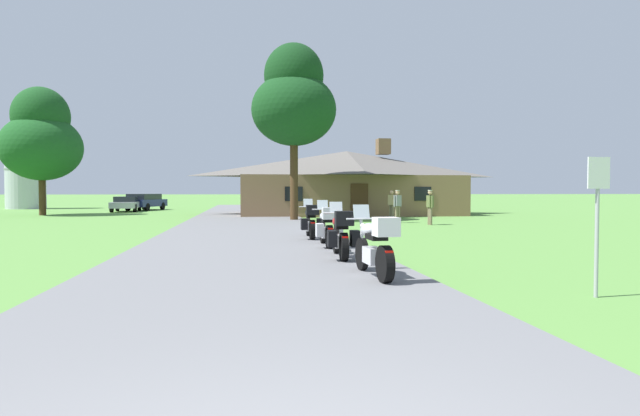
{
  "coord_description": "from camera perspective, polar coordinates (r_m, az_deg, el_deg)",
  "views": [
    {
      "loc": [
        -0.1,
        -2.26,
        1.62
      ],
      "look_at": [
        2.5,
        15.65,
        1.03
      ],
      "focal_mm": 28.96,
      "sensor_mm": 36.0,
      "label": 1
    }
  ],
  "objects": [
    {
      "name": "ground_plane",
      "position": [
        22.32,
        -7.98,
        -2.32
      ],
      "size": [
        500.0,
        500.0,
        0.0
      ],
      "primitive_type": "plane",
      "color": "#56893D"
    },
    {
      "name": "asphalt_driveway",
      "position": [
        20.33,
        -7.96,
        -2.64
      ],
      "size": [
        6.4,
        80.0,
        0.06
      ],
      "primitive_type": "cube",
      "color": "slate",
      "rests_on": "ground"
    },
    {
      "name": "motorcycle_silver_nearest_to_camera",
      "position": [
        9.42,
        6.12,
        -4.26
      ],
      "size": [
        0.66,
        2.08,
        1.3
      ],
      "rotation": [
        0.0,
        0.0,
        0.05
      ],
      "color": "black",
      "rests_on": "asphalt_driveway"
    },
    {
      "name": "motorcycle_red_second_in_row",
      "position": [
        12.0,
        2.36,
        -2.98
      ],
      "size": [
        0.78,
        2.08,
        1.3
      ],
      "rotation": [
        0.0,
        0.0,
        -0.06
      ],
      "color": "black",
      "rests_on": "asphalt_driveway"
    },
    {
      "name": "motorcycle_silver_third_in_row",
      "position": [
        14.54,
        0.79,
        -2.13
      ],
      "size": [
        0.73,
        2.08,
        1.3
      ],
      "rotation": [
        0.0,
        0.0,
        -0.02
      ],
      "color": "black",
      "rests_on": "asphalt_driveway"
    },
    {
      "name": "motorcycle_black_farthest_in_row",
      "position": [
        17.11,
        -1.01,
        -1.53
      ],
      "size": [
        0.74,
        2.08,
        1.3
      ],
      "rotation": [
        0.0,
        0.0,
        -0.03
      ],
      "color": "black",
      "rests_on": "asphalt_driveway"
    },
    {
      "name": "stone_lodge",
      "position": [
        36.45,
        2.96,
        2.91
      ],
      "size": [
        15.63,
        8.75,
        5.34
      ],
      "color": "brown",
      "rests_on": "ground"
    },
    {
      "name": "bystander_tan_shirt_near_lodge",
      "position": [
        29.15,
        7.92,
        0.49
      ],
      "size": [
        0.37,
        0.49,
        1.67
      ],
      "rotation": [
        0.0,
        0.0,
        2.11
      ],
      "color": "#75664C",
      "rests_on": "ground"
    },
    {
      "name": "bystander_gray_shirt_beside_signpost",
      "position": [
        26.75,
        8.56,
        0.4
      ],
      "size": [
        0.49,
        0.37,
        1.69
      ],
      "rotation": [
        0.0,
        0.0,
        3.67
      ],
      "color": "#75664C",
      "rests_on": "ground"
    },
    {
      "name": "bystander_olive_shirt_by_tree",
      "position": [
        25.39,
        12.06,
        0.3
      ],
      "size": [
        0.26,
        0.55,
        1.69
      ],
      "rotation": [
        0.0,
        0.0,
        1.67
      ],
      "color": "#75664C",
      "rests_on": "ground"
    },
    {
      "name": "metal_signpost_roadside",
      "position": [
        8.89,
        28.33,
        -0.1
      ],
      "size": [
        0.36,
        0.06,
        2.14
      ],
      "color": "#9EA0A5",
      "rests_on": "ground"
    },
    {
      "name": "tree_by_lodge_front",
      "position": [
        28.85,
        -2.9,
        11.84
      ],
      "size": [
        4.65,
        4.65,
        9.69
      ],
      "color": "#422D19",
      "rests_on": "ground"
    },
    {
      "name": "tree_left_far",
      "position": [
        39.67,
        -28.43,
        6.8
      ],
      "size": [
        5.23,
        5.23,
        8.62
      ],
      "color": "#422D19",
      "rests_on": "ground"
    },
    {
      "name": "metal_silo_distant",
      "position": [
        55.04,
        -29.78,
        4.19
      ],
      "size": [
        3.49,
        3.49,
        8.18
      ],
      "color": "#B2B7BC",
      "rests_on": "ground"
    },
    {
      "name": "parked_navy_suv_far_left",
      "position": [
        46.43,
        -18.75,
        0.72
      ],
      "size": [
        3.07,
        4.93,
        1.4
      ],
      "rotation": [
        0.0,
        0.0,
        -0.29
      ],
      "color": "navy",
      "rests_on": "ground"
    },
    {
      "name": "parked_silver_sedan_far_left",
      "position": [
        43.5,
        -20.65,
        0.46
      ],
      "size": [
        2.13,
        4.31,
        1.2
      ],
      "rotation": [
        0.0,
        0.0,
        0.07
      ],
      "color": "#ADAFB7",
      "rests_on": "ground"
    }
  ]
}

